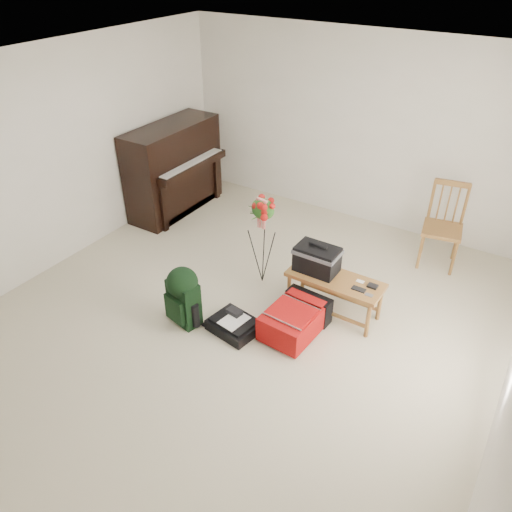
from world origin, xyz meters
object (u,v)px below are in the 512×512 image
Objects in this scene: piano at (175,170)px; bench at (323,265)px; flower_stand at (263,242)px; dining_chair at (444,227)px; red_suitcase at (297,317)px; black_duffel at (234,324)px; green_backpack at (183,294)px.

piano reaches higher than bench.
flower_stand is at bearing 174.48° from bench.
red_suitcase is (-0.87, -2.01, -0.34)m from dining_chair.
bench is at bearing -127.92° from dining_chair.
dining_chair reaches higher than black_duffel.
bench is at bearing 63.93° from black_duffel.
flower_stand is (-0.74, 0.53, 0.37)m from red_suitcase.
black_duffel is (-1.40, -2.37, -0.42)m from dining_chair.
black_duffel is at bearing 30.24° from green_backpack.
green_backpack is (-1.08, -0.96, -0.18)m from bench.
flower_stand is (0.30, 1.05, 0.17)m from green_backpack.
black_duffel is (2.22, -1.78, -0.53)m from piano.
piano is 2.20m from flower_stand.
dining_chair reaches higher than red_suitcase.
piano is 2.06× the size of red_suitcase.
dining_chair is (3.62, 0.58, -0.10)m from piano.
flower_stand is at bearing 148.07° from red_suitcase.
black_duffel is at bearing -124.57° from bench.
flower_stand reaches higher than green_backpack.
piano is 2.60m from green_backpack.
bench is 0.78m from flower_stand.
bench is 1.77m from dining_chair.
flower_stand reaches higher than black_duffel.
black_duffel is 0.61m from green_backpack.
red_suitcase is at bearing 43.07° from black_duffel.
piano is 3.66m from dining_chair.
black_duffel is (-0.53, -0.36, -0.09)m from red_suitcase.
piano is 1.37× the size of flower_stand.
bench is 0.92× the size of flower_stand.
bench is 0.59m from red_suitcase.
green_backpack is at bearing -149.82° from red_suitcase.
red_suitcase is at bearing 39.26° from green_backpack.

